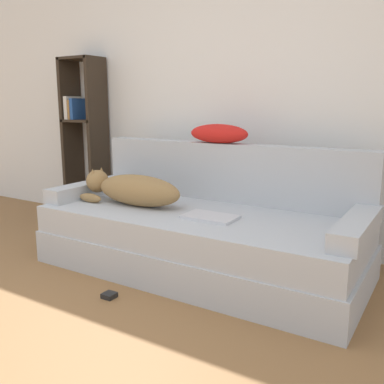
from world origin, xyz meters
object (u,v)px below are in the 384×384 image
(bookshelf, at_px, (84,130))
(power_adapter, at_px, (109,295))
(laptop, at_px, (210,217))
(dog, at_px, (132,189))
(throw_pillow, at_px, (219,134))
(couch, at_px, (199,241))

(bookshelf, height_order, power_adapter, bookshelf)
(laptop, height_order, bookshelf, bookshelf)
(dog, height_order, power_adapter, dog)
(bookshelf, bearing_deg, laptop, -21.67)
(throw_pillow, bearing_deg, dog, -133.67)
(couch, distance_m, dog, 0.60)
(laptop, distance_m, power_adapter, 0.76)
(couch, xyz_separation_m, laptop, (0.14, -0.11, 0.21))
(laptop, bearing_deg, couch, 142.32)
(couch, relative_size, throw_pillow, 4.68)
(couch, relative_size, dog, 2.64)
(throw_pillow, xyz_separation_m, power_adapter, (-0.16, -1.03, -0.88))
(throw_pillow, xyz_separation_m, bookshelf, (-1.58, 0.22, -0.04))
(power_adapter, bearing_deg, dog, 116.36)
(laptop, bearing_deg, dog, 176.71)
(throw_pillow, bearing_deg, laptop, -66.89)
(couch, height_order, dog, dog)
(dog, distance_m, laptop, 0.66)
(couch, relative_size, power_adapter, 29.46)
(dog, height_order, bookshelf, bookshelf)
(laptop, xyz_separation_m, throw_pillow, (-0.21, 0.49, 0.48))
(laptop, bearing_deg, bookshelf, 157.92)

